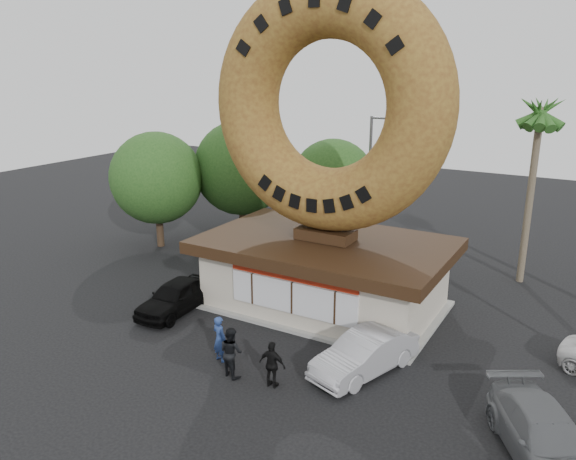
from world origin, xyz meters
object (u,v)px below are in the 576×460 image
at_px(giant_donut, 328,105).
at_px(street_lamp, 372,174).
at_px(car_grey, 546,438).
at_px(person_left, 220,339).
at_px(car_black, 175,297).
at_px(car_silver, 365,354).
at_px(donut_shop, 325,271).
at_px(person_right, 272,365).
at_px(person_center, 231,352).

height_order(giant_donut, street_lamp, giant_donut).
bearing_deg(car_grey, giant_donut, 116.99).
bearing_deg(person_left, car_black, -14.50).
xyz_separation_m(car_black, car_grey, (15.94, -2.46, -0.00)).
bearing_deg(person_left, car_silver, -143.42).
height_order(donut_shop, street_lamp, street_lamp).
height_order(giant_donut, person_left, giant_donut).
height_order(donut_shop, person_right, donut_shop).
distance_m(giant_donut, person_left, 10.72).
height_order(giant_donut, person_right, giant_donut).
bearing_deg(giant_donut, car_grey, -32.20).
height_order(giant_donut, person_center, giant_donut).
xyz_separation_m(person_left, car_silver, (5.14, 2.00, -0.17)).
distance_m(street_lamp, person_center, 17.67).
distance_m(person_right, car_silver, 3.52).
distance_m(person_center, car_black, 6.32).
bearing_deg(car_silver, car_grey, 1.84).
distance_m(person_left, car_grey, 11.50).
bearing_deg(person_right, car_black, -25.50).
relative_size(car_black, car_grey, 0.85).
relative_size(person_center, car_silver, 0.42).
relative_size(giant_donut, street_lamp, 1.37).
distance_m(giant_donut, car_black, 11.01).
height_order(person_center, person_right, person_center).
relative_size(person_left, car_grey, 0.36).
relative_size(person_left, person_center, 0.97).
bearing_deg(car_grey, car_black, 140.42).
height_order(person_left, person_center, person_center).
xyz_separation_m(car_black, car_silver, (9.58, -0.55, 0.00)).
xyz_separation_m(car_silver, car_grey, (6.36, -1.91, -0.01)).
distance_m(giant_donut, person_right, 11.14).
distance_m(person_center, person_right, 1.70).
bearing_deg(car_black, giant_donut, 32.45).
height_order(street_lamp, car_black, street_lamp).
height_order(person_center, car_grey, person_center).
bearing_deg(street_lamp, person_left, -87.69).
distance_m(giant_donut, person_center, 11.05).
bearing_deg(car_grey, person_center, 153.21).
xyz_separation_m(street_lamp, car_silver, (5.80, -14.58, -3.73)).
bearing_deg(street_lamp, donut_shop, -79.50).
bearing_deg(donut_shop, person_center, -91.42).
xyz_separation_m(donut_shop, person_right, (1.52, -7.11, -0.90)).
height_order(street_lamp, car_grey, street_lamp).
distance_m(donut_shop, street_lamp, 10.54).
relative_size(giant_donut, car_grey, 2.14).
bearing_deg(car_black, donut_shop, 32.35).
distance_m(giant_donut, car_silver, 10.47).
xyz_separation_m(person_right, car_silver, (2.43, 2.55, -0.12)).
distance_m(street_lamp, person_right, 17.83).
xyz_separation_m(giant_donut, person_center, (-0.18, -7.23, -8.35)).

